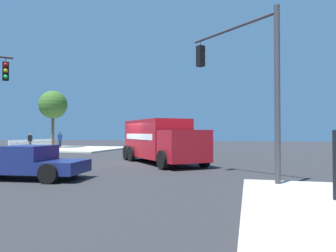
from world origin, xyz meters
name	(u,v)px	position (x,y,z in m)	size (l,w,h in m)	color
ground_plane	(136,162)	(0.00, 0.00, 0.00)	(100.00, 100.00, 0.00)	#2B2B2D
sidewalk_corner_near	(71,149)	(-12.24, -12.24, 0.07)	(10.73, 10.73, 0.14)	#B2ADA0
delivery_truck	(160,140)	(0.37, 1.73, 1.43)	(7.56, 6.84, 2.71)	#AD141E
traffic_light_secondary	(246,72)	(6.72, 6.99, 4.26)	(3.10, 3.51, 6.26)	#38383D
pickup_navy	(24,161)	(8.10, -1.95, 0.73)	(2.62, 5.36, 1.38)	navy
pedestrian_near_corner	(30,140)	(-9.43, -15.41, 1.09)	(0.50, 0.32, 1.68)	#4C4C51
pedestrian_crossing	(60,139)	(-14.10, -14.88, 1.16)	(0.36, 0.47, 1.77)	navy
picket_fence_run	(32,143)	(-12.24, -17.36, 0.62)	(7.48, 0.05, 0.95)	white
shade_tree_near	(53,105)	(-12.80, -14.97, 5.10)	(3.24, 3.24, 6.62)	brown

